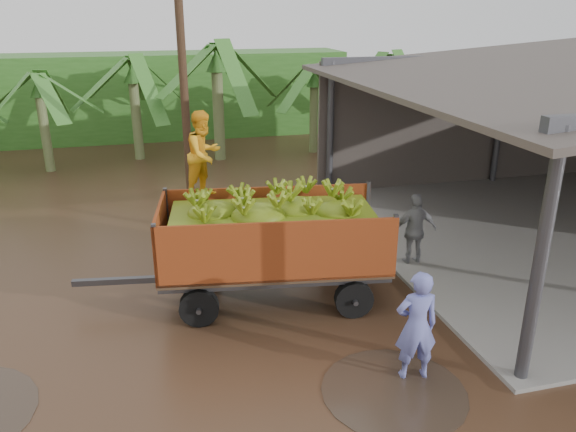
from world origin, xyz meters
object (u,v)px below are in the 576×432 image
at_px(man_blue, 416,326).
at_px(man_grey, 415,230).
at_px(banana_trailer, 271,236).
at_px(utility_pole, 181,48).

relative_size(man_blue, man_grey, 1.08).
bearing_deg(man_blue, man_grey, -108.82).
bearing_deg(banana_trailer, utility_pole, 106.32).
distance_m(man_blue, utility_pole, 10.84).
bearing_deg(banana_trailer, man_grey, 19.29).
relative_size(man_blue, utility_pole, 0.21).
xyz_separation_m(banana_trailer, man_blue, (1.56, -3.07, -0.42)).
height_order(man_blue, man_grey, man_blue).
bearing_deg(utility_pole, man_grey, -55.01).
height_order(banana_trailer, man_blue, banana_trailer).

